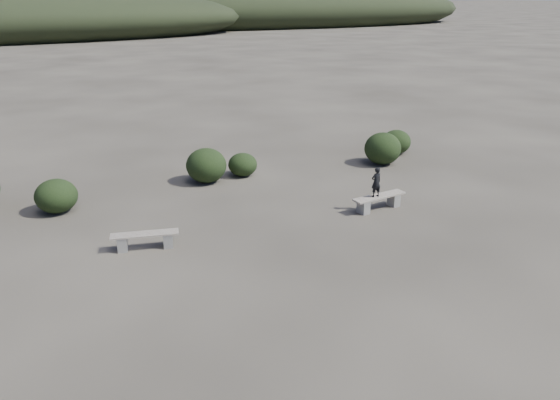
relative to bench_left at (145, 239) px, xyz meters
name	(u,v)px	position (x,y,z in m)	size (l,w,h in m)	color
ground	(376,292)	(4.21, -4.33, -0.26)	(1200.00, 1200.00, 0.00)	#312C26
bench_left	(145,239)	(0.00, 0.00, 0.00)	(1.77, 0.72, 0.43)	slate
bench_right	(379,201)	(7.09, -0.16, 0.01)	(1.85, 0.60, 0.45)	slate
seated_person	(376,182)	(6.92, -0.18, 0.65)	(0.34, 0.22, 0.92)	black
shrub_a	(56,196)	(-1.91, 3.68, 0.25)	(1.25, 1.25, 1.03)	black
shrub_b	(206,165)	(3.06, 4.56, 0.34)	(1.41, 1.41, 1.21)	black
shrub_c	(243,165)	(4.47, 4.70, 0.16)	(1.05, 1.05, 0.84)	black
shrub_d	(383,148)	(9.95, 3.88, 0.36)	(1.41, 1.41, 1.24)	black
shrub_e	(396,142)	(11.33, 4.90, 0.23)	(1.19, 1.19, 0.99)	black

